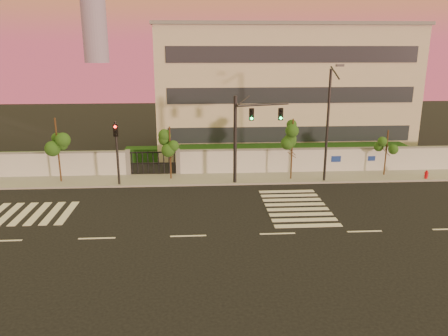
% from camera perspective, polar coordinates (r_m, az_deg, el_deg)
% --- Properties ---
extents(ground, '(120.00, 120.00, 0.00)m').
position_cam_1_polar(ground, '(24.57, -4.69, -8.85)').
color(ground, black).
rests_on(ground, ground).
extents(sidewalk, '(60.00, 3.00, 0.15)m').
position_cam_1_polar(sidewalk, '(34.38, -4.40, -1.50)').
color(sidewalk, gray).
rests_on(sidewalk, ground).
extents(perimeter_wall, '(60.00, 0.36, 2.20)m').
position_cam_1_polar(perimeter_wall, '(35.55, -4.24, 0.75)').
color(perimeter_wall, silver).
rests_on(perimeter_wall, ground).
extents(hedge_row, '(41.00, 4.25, 1.80)m').
position_cam_1_polar(hedge_row, '(38.27, -2.60, 1.45)').
color(hedge_row, '#133610').
rests_on(hedge_row, ground).
extents(institutional_building, '(24.40, 12.40, 12.25)m').
position_cam_1_polar(institutional_building, '(45.33, 7.26, 10.40)').
color(institutional_building, '#BEB9A1').
rests_on(institutional_building, ground).
extents(road_markings, '(57.00, 7.62, 0.02)m').
position_cam_1_polar(road_markings, '(28.11, -7.80, -5.70)').
color(road_markings, silver).
rests_on(road_markings, ground).
extents(street_tree_c, '(1.50, 1.20, 5.06)m').
position_cam_1_polar(street_tree_c, '(35.03, -20.99, 3.98)').
color(street_tree_c, '#382314').
rests_on(street_tree_c, ground).
extents(street_tree_d, '(1.47, 1.17, 4.26)m').
position_cam_1_polar(street_tree_d, '(33.84, -7.05, 3.51)').
color(street_tree_d, '#382314').
rests_on(street_tree_d, ground).
extents(street_tree_e, '(1.31, 1.04, 4.88)m').
position_cam_1_polar(street_tree_e, '(33.86, 8.97, 4.22)').
color(street_tree_e, '#382314').
rests_on(street_tree_e, ground).
extents(street_tree_f, '(1.37, 1.09, 3.80)m').
position_cam_1_polar(street_tree_f, '(36.99, 20.55, 3.13)').
color(street_tree_f, '#382314').
rests_on(street_tree_f, ground).
extents(traffic_signal_main, '(4.17, 1.39, 6.70)m').
position_cam_1_polar(traffic_signal_main, '(32.44, 2.97, 5.07)').
color(traffic_signal_main, black).
rests_on(traffic_signal_main, ground).
extents(traffic_signal_secondary, '(0.38, 0.36, 4.93)m').
position_cam_1_polar(traffic_signal_secondary, '(33.02, -13.84, 2.86)').
color(traffic_signal_secondary, black).
rests_on(traffic_signal_secondary, ground).
extents(streetlight_east, '(0.54, 2.16, 8.99)m').
position_cam_1_polar(streetlight_east, '(33.48, 13.50, 6.07)').
color(streetlight_east, black).
rests_on(streetlight_east, ground).
extents(fire_hydrant, '(0.31, 0.30, 0.80)m').
position_cam_1_polar(fire_hydrant, '(37.73, 24.90, -0.87)').
color(fire_hydrant, red).
rests_on(fire_hydrant, ground).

